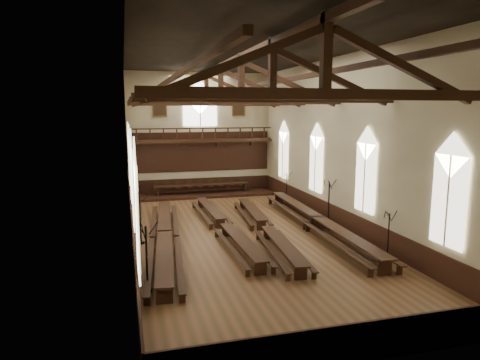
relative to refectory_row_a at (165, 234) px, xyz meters
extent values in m
plane|color=brown|center=(4.36, 0.98, -0.56)|extent=(26.00, 26.00, 0.00)
plane|color=beige|center=(4.36, 13.98, 4.44)|extent=(12.00, 0.00, 12.00)
plane|color=beige|center=(4.36, -12.02, 4.44)|extent=(12.00, 0.00, 12.00)
plane|color=beige|center=(-1.64, 0.98, 4.44)|extent=(0.00, 26.00, 26.00)
plane|color=beige|center=(10.36, 0.98, 4.44)|extent=(0.00, 26.00, 26.00)
plane|color=black|center=(4.36, 0.98, 9.44)|extent=(26.00, 26.00, 0.00)
cube|color=#351B10|center=(4.36, 13.94, 0.04)|extent=(11.90, 0.08, 1.20)
cube|color=#351B10|center=(4.36, -11.98, 0.04)|extent=(11.90, 0.08, 1.20)
cube|color=#351B10|center=(-1.60, 0.98, 0.04)|extent=(0.08, 25.90, 1.20)
cube|color=#351B10|center=(10.32, 0.98, 0.04)|extent=(0.08, 25.90, 1.20)
cube|color=white|center=(-1.54, -8.02, 2.84)|extent=(0.05, 1.80, 3.60)
cube|color=white|center=(-1.54, -8.02, 4.64)|extent=(0.05, 1.80, 1.80)
cylinder|color=beige|center=(-1.50, -8.02, 2.84)|extent=(0.08, 0.08, 3.60)
cube|color=white|center=(-1.54, -2.02, 2.84)|extent=(0.05, 1.80, 3.60)
cube|color=white|center=(-1.54, -2.02, 4.64)|extent=(0.05, 1.80, 1.80)
cylinder|color=beige|center=(-1.50, -2.02, 2.84)|extent=(0.08, 0.08, 3.60)
cube|color=white|center=(-1.54, 3.98, 2.84)|extent=(0.05, 1.80, 3.60)
cube|color=white|center=(-1.54, 3.98, 4.64)|extent=(0.05, 1.80, 1.80)
cylinder|color=beige|center=(-1.50, 3.98, 2.84)|extent=(0.08, 0.08, 3.60)
cube|color=white|center=(-1.54, 9.98, 2.84)|extent=(0.05, 1.80, 3.60)
cube|color=white|center=(-1.54, 9.98, 4.64)|extent=(0.05, 1.80, 1.80)
cylinder|color=beige|center=(-1.50, 9.98, 2.84)|extent=(0.08, 0.08, 3.60)
cube|color=white|center=(10.26, -8.02, 2.84)|extent=(0.05, 1.80, 3.60)
cube|color=white|center=(10.26, -8.02, 4.64)|extent=(0.05, 1.80, 1.80)
cylinder|color=beige|center=(10.22, -8.02, 2.84)|extent=(0.08, 0.08, 3.60)
cube|color=white|center=(10.26, -2.02, 2.84)|extent=(0.05, 1.80, 3.60)
cube|color=white|center=(10.26, -2.02, 4.64)|extent=(0.05, 1.80, 1.80)
cylinder|color=beige|center=(10.22, -2.02, 2.84)|extent=(0.08, 0.08, 3.60)
cube|color=white|center=(10.26, 3.98, 2.84)|extent=(0.05, 1.80, 3.60)
cube|color=white|center=(10.26, 3.98, 4.64)|extent=(0.05, 1.80, 1.80)
cylinder|color=beige|center=(10.22, 3.98, 2.84)|extent=(0.08, 0.08, 3.60)
cube|color=white|center=(10.26, 9.98, 2.84)|extent=(0.05, 1.80, 3.60)
cube|color=white|center=(10.26, 9.98, 4.64)|extent=(0.05, 1.80, 1.80)
cylinder|color=beige|center=(10.22, 9.98, 2.84)|extent=(0.08, 0.08, 3.60)
cube|color=white|center=(4.36, 13.88, 6.24)|extent=(2.80, 0.05, 2.40)
cube|color=white|center=(4.36, 13.88, 7.44)|extent=(2.80, 0.05, 2.80)
cylinder|color=beige|center=(4.36, 13.84, 6.24)|extent=(0.10, 0.10, 2.40)
cube|color=#372011|center=(4.36, 13.33, 3.84)|extent=(11.80, 1.20, 0.20)
cube|color=#351B10|center=(4.36, 13.92, 2.89)|extent=(11.80, 0.10, 3.30)
cube|color=#372011|center=(4.36, 12.79, 4.89)|extent=(11.60, 0.12, 0.10)
cube|color=#372011|center=(4.36, 12.79, 3.99)|extent=(11.60, 0.12, 0.10)
cube|color=#372011|center=(-0.14, 13.73, 3.59)|extent=(0.35, 0.40, 0.50)
cube|color=#372011|center=(2.86, 13.73, 3.59)|extent=(0.35, 0.40, 0.50)
cube|color=#372011|center=(5.86, 13.73, 3.59)|extent=(0.35, 0.40, 0.50)
cube|color=#372011|center=(8.86, 13.73, 3.59)|extent=(0.35, 0.40, 0.50)
cube|color=brown|center=(1.06, 13.89, 6.54)|extent=(1.15, 0.06, 1.45)
cube|color=black|center=(1.06, 13.85, 6.54)|extent=(0.95, 0.04, 1.25)
cube|color=brown|center=(7.66, 13.89, 6.54)|extent=(1.15, 0.06, 1.45)
cube|color=black|center=(7.66, 13.85, 6.54)|extent=(0.95, 0.04, 1.25)
cube|color=#372011|center=(4.36, -9.02, 6.84)|extent=(11.70, 0.35, 0.35)
cube|color=#372011|center=(4.36, -9.02, 8.14)|extent=(0.30, 0.30, 2.40)
cube|color=#372011|center=(1.48, -9.02, 7.74)|extent=(5.44, 0.26, 2.40)
cube|color=#372011|center=(7.24, -9.02, 7.74)|extent=(5.44, 0.26, 2.40)
cube|color=#372011|center=(4.36, -4.02, 6.84)|extent=(11.70, 0.35, 0.35)
cube|color=#372011|center=(4.36, -4.02, 8.14)|extent=(0.30, 0.30, 2.40)
cube|color=#372011|center=(1.48, -4.02, 7.74)|extent=(5.44, 0.26, 2.40)
cube|color=#372011|center=(7.24, -4.02, 7.74)|extent=(5.44, 0.26, 2.40)
cube|color=#372011|center=(4.36, 0.98, 6.84)|extent=(11.70, 0.35, 0.35)
cube|color=#372011|center=(4.36, 0.98, 8.14)|extent=(0.30, 0.30, 2.40)
cube|color=#372011|center=(1.48, 0.98, 7.74)|extent=(5.44, 0.26, 2.40)
cube|color=#372011|center=(7.24, 0.98, 7.74)|extent=(5.44, 0.26, 2.40)
cube|color=#372011|center=(4.36, 5.98, 6.84)|extent=(11.70, 0.35, 0.35)
cube|color=#372011|center=(4.36, 5.98, 8.14)|extent=(0.30, 0.30, 2.40)
cube|color=#372011|center=(1.48, 5.98, 7.74)|extent=(5.44, 0.26, 2.40)
cube|color=#372011|center=(7.24, 5.98, 7.74)|extent=(5.44, 0.26, 2.40)
cube|color=#372011|center=(4.36, 10.98, 6.84)|extent=(11.70, 0.35, 0.35)
cube|color=#372011|center=(4.36, 10.98, 8.14)|extent=(0.30, 0.30, 2.40)
cube|color=#372011|center=(1.48, 10.98, 7.74)|extent=(5.44, 0.26, 2.40)
cube|color=#372011|center=(7.24, 10.98, 7.74)|extent=(5.44, 0.26, 2.40)
cube|color=#372011|center=(1.00, 0.98, 8.14)|extent=(0.25, 25.70, 0.25)
cube|color=#372011|center=(7.72, 0.98, 8.14)|extent=(0.25, 25.70, 0.25)
cube|color=#372011|center=(4.36, 0.98, 9.14)|extent=(0.30, 25.70, 0.30)
cube|color=#372011|center=(0.00, -3.70, 0.17)|extent=(1.37, 7.16, 0.08)
cube|color=#372011|center=(0.00, -6.91, -0.22)|extent=(0.61, 0.14, 0.68)
cube|color=#372011|center=(0.00, -0.49, -0.22)|extent=(0.61, 0.14, 0.68)
cube|color=#372011|center=(0.00, -3.70, -0.30)|extent=(0.66, 6.30, 0.08)
cube|color=#372011|center=(-0.63, -3.64, -0.13)|extent=(0.94, 7.13, 0.06)
cube|color=#372011|center=(-0.63, -6.90, -0.36)|extent=(0.23, 0.09, 0.40)
cube|color=#372011|center=(-0.63, -0.38, -0.36)|extent=(0.23, 0.09, 0.40)
cube|color=#372011|center=(0.63, -3.76, -0.13)|extent=(0.94, 7.13, 0.06)
cube|color=#372011|center=(0.63, -7.02, -0.36)|extent=(0.23, 0.09, 0.40)
cube|color=#372011|center=(0.63, -0.50, -0.36)|extent=(0.23, 0.09, 0.40)
cube|color=#372011|center=(0.00, 3.70, 0.17)|extent=(1.37, 7.16, 0.08)
cube|color=#372011|center=(0.00, 0.49, -0.22)|extent=(0.61, 0.14, 0.68)
cube|color=#372011|center=(0.00, 6.91, -0.22)|extent=(0.61, 0.14, 0.68)
cube|color=#372011|center=(0.00, 3.70, -0.30)|extent=(0.66, 6.30, 0.08)
cube|color=#372011|center=(-0.63, 3.76, -0.13)|extent=(0.94, 7.13, 0.06)
cube|color=#372011|center=(-0.63, 0.50, -0.36)|extent=(0.23, 0.09, 0.40)
cube|color=#372011|center=(-0.63, 7.02, -0.36)|extent=(0.23, 0.09, 0.40)
cube|color=#372011|center=(0.63, 3.64, -0.13)|extent=(0.94, 7.13, 0.06)
cube|color=#372011|center=(0.63, 0.38, -0.36)|extent=(0.23, 0.09, 0.40)
cube|color=#372011|center=(0.63, 6.90, -0.36)|extent=(0.23, 0.09, 0.40)
cube|color=#372011|center=(3.43, -2.32, 0.09)|extent=(0.72, 6.43, 0.07)
cube|color=#372011|center=(3.43, -5.21, -0.25)|extent=(0.55, 0.08, 0.61)
cube|color=#372011|center=(3.43, 0.57, -0.25)|extent=(0.55, 0.08, 0.61)
cube|color=#372011|center=(3.43, -2.32, -0.33)|extent=(0.14, 5.69, 0.07)
cube|color=#372011|center=(2.86, -2.32, -0.17)|extent=(0.33, 6.43, 0.06)
cube|color=#372011|center=(2.86, -5.26, -0.38)|extent=(0.21, 0.07, 0.36)
cube|color=#372011|center=(2.86, 0.61, -0.38)|extent=(0.21, 0.07, 0.36)
cube|color=#372011|center=(3.99, -2.31, -0.17)|extent=(0.33, 6.43, 0.06)
cube|color=#372011|center=(3.99, -5.25, -0.38)|extent=(0.21, 0.07, 0.36)
cube|color=#372011|center=(3.99, 0.63, -0.38)|extent=(0.21, 0.07, 0.36)
cube|color=#372011|center=(3.43, 5.08, 0.09)|extent=(0.72, 6.43, 0.07)
cube|color=#372011|center=(3.43, 2.19, -0.25)|extent=(0.55, 0.08, 0.61)
cube|color=#372011|center=(3.43, 7.97, -0.25)|extent=(0.55, 0.08, 0.61)
cube|color=#372011|center=(3.43, 5.08, -0.33)|extent=(0.14, 5.69, 0.07)
cube|color=#372011|center=(2.86, 5.08, -0.17)|extent=(0.33, 6.43, 0.06)
cube|color=#372011|center=(2.86, 2.14, -0.38)|extent=(0.21, 0.07, 0.36)
cube|color=#372011|center=(2.86, 8.01, -0.38)|extent=(0.21, 0.07, 0.36)
cube|color=#372011|center=(3.99, 5.09, -0.17)|extent=(0.33, 6.43, 0.06)
cube|color=#372011|center=(3.99, 2.15, -0.38)|extent=(0.21, 0.07, 0.36)
cube|color=#372011|center=(3.99, 8.03, -0.38)|extent=(0.21, 0.07, 0.36)
cube|color=#372011|center=(5.59, -3.32, 0.08)|extent=(1.22, 6.33, 0.07)
cube|color=#372011|center=(5.59, -6.15, -0.26)|extent=(0.54, 0.12, 0.60)
cube|color=#372011|center=(5.59, -0.48, -0.26)|extent=(0.54, 0.12, 0.60)
cube|color=#372011|center=(5.59, -3.32, -0.33)|extent=(0.60, 5.56, 0.07)
cube|color=#372011|center=(5.04, -3.26, -0.18)|extent=(0.85, 6.29, 0.05)
cube|color=#372011|center=(5.04, -6.14, -0.38)|extent=(0.21, 0.08, 0.35)
cube|color=#372011|center=(5.04, -0.38, -0.38)|extent=(0.21, 0.08, 0.35)
cube|color=#372011|center=(6.15, -3.37, -0.18)|extent=(0.85, 6.29, 0.05)
cube|color=#372011|center=(6.15, -6.25, -0.38)|extent=(0.21, 0.08, 0.35)
cube|color=#372011|center=(6.15, -0.49, -0.38)|extent=(0.21, 0.08, 0.35)
cube|color=#372011|center=(5.59, 4.08, 0.08)|extent=(1.22, 6.33, 0.07)
cube|color=#372011|center=(5.59, 1.25, -0.26)|extent=(0.54, 0.12, 0.60)
cube|color=#372011|center=(5.59, 6.92, -0.26)|extent=(0.54, 0.12, 0.60)
cube|color=#372011|center=(5.59, 4.08, -0.33)|extent=(0.60, 5.56, 0.07)
cube|color=#372011|center=(5.04, 4.14, -0.18)|extent=(0.85, 6.29, 0.05)
cube|color=#372011|center=(5.04, 1.26, -0.38)|extent=(0.21, 0.08, 0.35)
cube|color=#372011|center=(5.04, 7.02, -0.38)|extent=(0.21, 0.08, 0.35)
cube|color=#372011|center=(6.15, 4.03, -0.18)|extent=(0.85, 6.29, 0.05)
cube|color=#372011|center=(6.15, 1.15, -0.38)|extent=(0.21, 0.08, 0.35)
cube|color=#372011|center=(6.15, 6.91, -0.38)|extent=(0.21, 0.08, 0.35)
cube|color=#372011|center=(8.85, -3.18, 0.22)|extent=(1.08, 7.68, 0.09)
cube|color=#372011|center=(8.85, -6.63, -0.19)|extent=(0.65, 0.11, 0.73)
cube|color=#372011|center=(8.85, 0.26, -0.19)|extent=(0.65, 0.11, 0.73)
cube|color=#372011|center=(8.85, -3.18, -0.28)|extent=(0.37, 6.78, 0.09)
cube|color=#372011|center=(8.17, -3.15, -0.10)|extent=(0.62, 7.66, 0.07)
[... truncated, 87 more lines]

